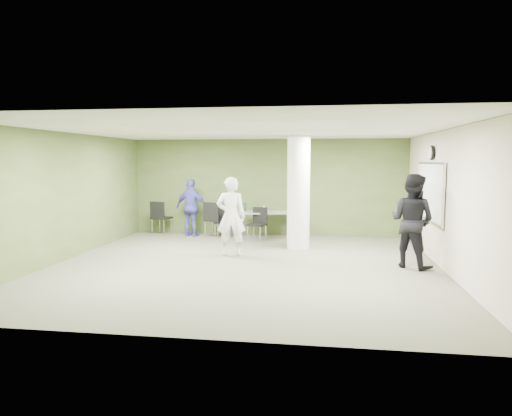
% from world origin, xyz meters
% --- Properties ---
extents(floor, '(8.00, 8.00, 0.00)m').
position_xyz_m(floor, '(0.00, 0.00, 0.00)').
color(floor, '#545442').
rests_on(floor, ground).
extents(ceiling, '(8.00, 8.00, 0.00)m').
position_xyz_m(ceiling, '(0.00, 0.00, 2.80)').
color(ceiling, white).
rests_on(ceiling, wall_back).
extents(wall_back, '(8.00, 2.80, 0.02)m').
position_xyz_m(wall_back, '(0.00, 4.00, 1.40)').
color(wall_back, '#455025').
rests_on(wall_back, floor).
extents(wall_left, '(0.02, 8.00, 2.80)m').
position_xyz_m(wall_left, '(-4.00, 0.00, 1.40)').
color(wall_left, '#455025').
rests_on(wall_left, floor).
extents(wall_right_cream, '(0.02, 8.00, 2.80)m').
position_xyz_m(wall_right_cream, '(4.00, 0.00, 1.40)').
color(wall_right_cream, beige).
rests_on(wall_right_cream, floor).
extents(column, '(0.56, 0.56, 2.80)m').
position_xyz_m(column, '(1.00, 2.00, 1.40)').
color(column, silver).
rests_on(column, floor).
extents(whiteboard, '(0.05, 2.30, 1.30)m').
position_xyz_m(whiteboard, '(3.92, 1.20, 1.50)').
color(whiteboard, silver).
rests_on(whiteboard, wall_right_cream).
extents(wall_clock, '(0.06, 0.32, 0.32)m').
position_xyz_m(wall_clock, '(3.92, 1.20, 2.35)').
color(wall_clock, black).
rests_on(wall_clock, wall_right_cream).
extents(folding_table, '(1.66, 0.96, 0.99)m').
position_xyz_m(folding_table, '(-0.01, 3.46, 0.69)').
color(folding_table, gray).
rests_on(folding_table, floor).
extents(wastebasket, '(0.27, 0.27, 0.31)m').
position_xyz_m(wastebasket, '(-1.09, 3.56, 0.15)').
color(wastebasket, '#4C4C4C').
rests_on(wastebasket, floor).
extents(chair_back_left, '(0.59, 0.59, 0.99)m').
position_xyz_m(chair_back_left, '(-3.16, 3.56, 0.58)').
color(chair_back_left, black).
rests_on(chair_back_left, floor).
extents(chair_back_right, '(0.63, 0.63, 1.02)m').
position_xyz_m(chair_back_right, '(-1.46, 3.27, 0.60)').
color(chair_back_right, black).
rests_on(chair_back_right, floor).
extents(chair_table_left, '(0.52, 0.52, 0.88)m').
position_xyz_m(chair_table_left, '(-1.26, 3.40, 0.51)').
color(chair_table_left, black).
rests_on(chair_table_left, floor).
extents(chair_table_right, '(0.57, 0.57, 0.90)m').
position_xyz_m(chair_table_right, '(-0.14, 3.00, 0.53)').
color(chair_table_right, black).
rests_on(chair_table_right, floor).
extents(woman_white, '(0.71, 0.52, 1.81)m').
position_xyz_m(woman_white, '(-0.48, 0.93, 0.91)').
color(woman_white, silver).
rests_on(woman_white, floor).
extents(man_black, '(1.18, 1.15, 1.92)m').
position_xyz_m(man_black, '(3.40, 0.32, 0.96)').
color(man_black, black).
rests_on(man_black, floor).
extents(man_blue, '(1.04, 0.60, 1.67)m').
position_xyz_m(man_blue, '(-2.14, 3.40, 0.83)').
color(man_blue, '#4444A9').
rests_on(man_blue, floor).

